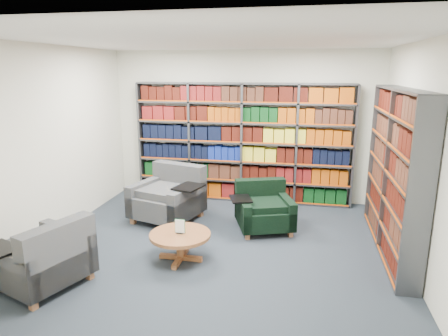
% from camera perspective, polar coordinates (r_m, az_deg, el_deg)
% --- Properties ---
extents(room_shell, '(5.02, 5.02, 2.82)m').
position_cam_1_polar(room_shell, '(5.17, -1.32, 2.19)').
color(room_shell, '#1F2431').
rests_on(room_shell, ground).
extents(bookshelf_back, '(4.00, 0.28, 2.20)m').
position_cam_1_polar(bookshelf_back, '(7.48, 2.64, 3.52)').
color(bookshelf_back, '#47494F').
rests_on(bookshelf_back, ground).
extents(bookshelf_right, '(0.28, 2.50, 2.20)m').
position_cam_1_polar(bookshelf_right, '(5.83, 23.20, -0.64)').
color(bookshelf_right, '#47494F').
rests_on(bookshelf_right, ground).
extents(chair_teal_left, '(1.28, 1.21, 0.89)m').
position_cam_1_polar(chair_teal_left, '(6.76, -7.65, -4.22)').
color(chair_teal_left, '#0B1A38').
rests_on(chair_teal_left, ground).
extents(chair_green_right, '(1.07, 1.03, 0.74)m').
position_cam_1_polar(chair_green_right, '(6.35, 5.59, -5.96)').
color(chair_green_right, black).
rests_on(chair_green_right, ground).
extents(chair_teal_front, '(1.16, 1.20, 0.82)m').
position_cam_1_polar(chair_teal_front, '(5.11, -24.20, -11.89)').
color(chair_teal_front, '#0B1A38').
rests_on(chair_teal_front, ground).
extents(coffee_table, '(0.80, 0.80, 0.56)m').
position_cam_1_polar(coffee_table, '(5.32, -6.28, -10.02)').
color(coffee_table, '#A16B3C').
rests_on(coffee_table, ground).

